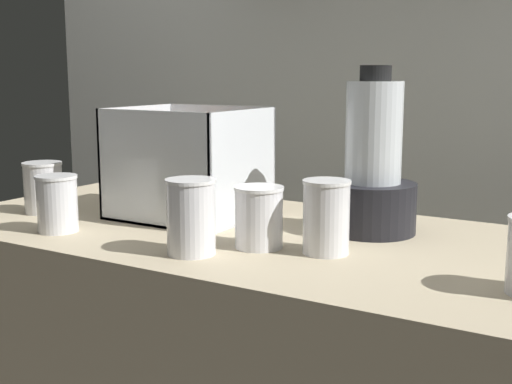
{
  "coord_description": "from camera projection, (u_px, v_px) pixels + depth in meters",
  "views": [
    {
      "loc": [
        0.69,
        -1.14,
        1.22
      ],
      "look_at": [
        0.0,
        0.0,
        0.98
      ],
      "focal_mm": 47.71,
      "sensor_mm": 36.0,
      "label": 1
    }
  ],
  "objects": [
    {
      "name": "juice_cup_pomegranate_far_left",
      "position": [
        43.0,
        190.0,
        1.54
      ],
      "size": [
        0.09,
        0.09,
        0.12
      ],
      "color": "white",
      "rests_on": "counter"
    },
    {
      "name": "juice_cup_mango_right",
      "position": [
        259.0,
        221.0,
        1.23
      ],
      "size": [
        0.09,
        0.09,
        0.11
      ],
      "color": "white",
      "rests_on": "counter"
    },
    {
      "name": "juice_cup_carrot_left",
      "position": [
        57.0,
        206.0,
        1.35
      ],
      "size": [
        0.08,
        0.08,
        0.11
      ],
      "color": "white",
      "rests_on": "counter"
    },
    {
      "name": "back_wall_unit",
      "position": [
        393.0,
        54.0,
        1.95
      ],
      "size": [
        2.6,
        0.24,
        2.5
      ],
      "color": "silver",
      "rests_on": "ground_plane"
    },
    {
      "name": "juice_cup_orange_far_right",
      "position": [
        326.0,
        221.0,
        1.19
      ],
      "size": [
        0.09,
        0.09,
        0.13
      ],
      "color": "white",
      "rests_on": "counter"
    },
    {
      "name": "carrot_display_bin",
      "position": [
        186.0,
        181.0,
        1.49
      ],
      "size": [
        0.29,
        0.25,
        0.24
      ],
      "color": "white",
      "rests_on": "counter"
    },
    {
      "name": "blender_pitcher",
      "position": [
        373.0,
        173.0,
        1.34
      ],
      "size": [
        0.18,
        0.18,
        0.33
      ],
      "color": "black",
      "rests_on": "counter"
    },
    {
      "name": "juice_cup_mango_middle",
      "position": [
        191.0,
        219.0,
        1.18
      ],
      "size": [
        0.09,
        0.09,
        0.13
      ],
      "color": "white",
      "rests_on": "counter"
    }
  ]
}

